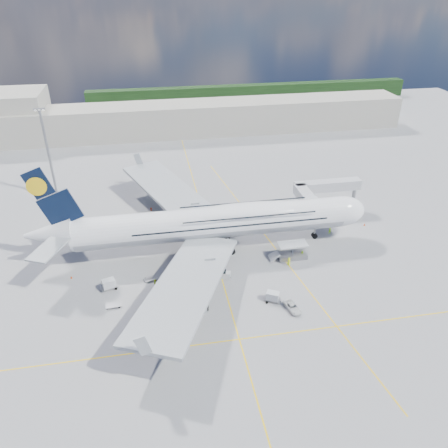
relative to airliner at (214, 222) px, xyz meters
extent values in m
plane|color=gray|center=(-0.26, -10.00, -6.87)|extent=(300.00, 300.00, 0.00)
cube|color=yellow|center=(-0.26, -10.00, -6.86)|extent=(0.25, 220.00, 0.01)
cube|color=yellow|center=(-0.26, -30.00, -6.86)|extent=(120.00, 0.25, 0.01)
cube|color=yellow|center=(13.74, 0.00, -6.86)|extent=(14.16, 99.06, 0.01)
cylinder|color=white|center=(-0.26, 0.00, -0.07)|extent=(62.00, 7.20, 7.20)
cylinder|color=#9EA0A5|center=(-0.26, 0.00, -0.22)|extent=(60.76, 7.13, 7.13)
ellipsoid|color=white|center=(7.74, 0.00, 1.91)|extent=(36.00, 6.84, 3.76)
ellipsoid|color=white|center=(30.74, 0.00, -0.07)|extent=(11.52, 7.20, 7.20)
ellipsoid|color=black|center=(33.98, 0.00, 0.53)|extent=(3.84, 4.16, 1.44)
cone|color=white|center=(-35.76, 0.00, 0.73)|extent=(10.00, 6.84, 6.84)
cube|color=black|center=(-33.76, 0.00, 9.53)|extent=(11.02, 0.46, 14.61)
cylinder|color=yellow|center=(-35.86, 0.00, 12.03)|extent=(4.00, 0.60, 4.00)
cube|color=#999EA3|center=(-8.26, 20.00, -1.27)|extent=(25.49, 39.15, 3.35)
cube|color=#999EA3|center=(-8.26, -20.00, -1.27)|extent=(25.49, 39.15, 3.35)
cylinder|color=#B7BABF|center=(-3.26, 12.50, -3.67)|extent=(5.20, 3.50, 3.50)
cylinder|color=#B7BABF|center=(-7.76, 23.00, -3.67)|extent=(5.20, 3.50, 3.50)
cylinder|color=#B7BABF|center=(-3.26, -12.50, -3.67)|extent=(5.20, 3.50, 3.50)
cylinder|color=#B7BABF|center=(-7.76, -23.00, -3.67)|extent=(5.20, 3.50, 3.50)
cylinder|color=gray|center=(24.74, 0.00, -4.67)|extent=(0.44, 0.44, 3.80)
cylinder|color=black|center=(24.74, 0.00, -6.22)|extent=(1.30, 0.90, 1.30)
cylinder|color=gray|center=(-0.26, 0.00, -4.67)|extent=(0.56, 0.56, 3.80)
cylinder|color=black|center=(-0.26, 3.20, -6.12)|extent=(1.50, 0.90, 1.50)
cube|color=#B7B7BC|center=(24.74, 8.60, 0.23)|extent=(3.00, 10.00, 2.60)
cube|color=#B7B7BC|center=(32.74, 13.60, 0.23)|extent=(18.00, 3.00, 2.60)
cylinder|color=gray|center=(26.74, 11.60, -3.32)|extent=(0.80, 0.80, 7.10)
cylinder|color=black|center=(26.74, 11.60, -6.42)|extent=(0.90, 0.80, 0.90)
cylinder|color=gray|center=(40.74, 13.60, -3.32)|extent=(1.00, 1.00, 7.10)
cube|color=gray|center=(40.74, 13.60, -6.47)|extent=(2.00, 2.00, 0.80)
cylinder|color=#B7B7BC|center=(24.74, 4.80, 0.23)|extent=(3.60, 3.60, 2.80)
cube|color=silver|center=(16.74, -7.10, -3.37)|extent=(6.50, 3.20, 0.35)
cube|color=gray|center=(16.74, -7.10, -6.32)|extent=(6.50, 3.20, 1.10)
cube|color=gray|center=(16.74, -7.10, -4.82)|extent=(0.22, 1.99, 3.00)
cylinder|color=black|center=(14.14, -8.30, -6.52)|extent=(0.70, 0.30, 0.70)
cube|color=silver|center=(12.54, -7.10, -5.87)|extent=(2.16, 2.60, 1.60)
cylinder|color=gray|center=(-40.26, 35.00, 5.63)|extent=(0.70, 0.70, 25.00)
cube|color=gray|center=(-40.26, 35.00, 18.33)|extent=(3.00, 0.40, 0.60)
cube|color=#B2AD9E|center=(-0.26, 85.00, -0.87)|extent=(180.00, 16.00, 12.00)
cube|color=#193814|center=(39.74, 130.00, -2.87)|extent=(160.00, 6.00, 8.00)
cube|color=gray|center=(-23.47, -11.30, -6.47)|extent=(3.80, 2.77, 0.20)
cylinder|color=black|center=(-24.84, -11.98, -6.62)|extent=(0.50, 0.20, 0.50)
cylinder|color=black|center=(-22.11, -10.62, -6.62)|extent=(0.50, 0.20, 0.50)
cube|color=silver|center=(-23.47, -11.30, -5.56)|extent=(2.90, 2.38, 1.70)
cube|color=gray|center=(-9.63, -15.71, -6.50)|extent=(3.37, 2.16, 0.19)
cylinder|color=black|center=(-10.89, -16.34, -6.64)|extent=(0.46, 0.19, 0.46)
cylinder|color=black|center=(-8.38, -15.08, -6.64)|extent=(0.46, 0.19, 0.46)
cube|color=silver|center=(-9.63, -15.71, -5.66)|extent=(2.53, 1.93, 1.57)
cube|color=gray|center=(-15.12, -10.00, -6.56)|extent=(2.89, 2.06, 0.16)
cylinder|color=black|center=(-16.16, -10.52, -6.68)|extent=(0.38, 0.16, 0.38)
cylinder|color=black|center=(-14.07, -9.47, -6.68)|extent=(0.38, 0.16, 0.38)
cube|color=gray|center=(-22.47, -17.20, -6.53)|extent=(3.02, 1.79, 0.17)
cylinder|color=black|center=(-23.63, -17.77, -6.66)|extent=(0.42, 0.17, 0.42)
cylinder|color=black|center=(-21.32, -16.62, -6.66)|extent=(0.42, 0.17, 0.42)
cube|color=gray|center=(8.30, -20.93, -6.49)|extent=(3.67, 3.04, 0.19)
cylinder|color=black|center=(7.00, -21.58, -6.63)|extent=(0.48, 0.19, 0.48)
cylinder|color=black|center=(9.59, -20.28, -6.63)|extent=(0.48, 0.19, 0.48)
cube|color=silver|center=(8.30, -20.93, -5.63)|extent=(2.86, 2.54, 1.62)
cube|color=gray|center=(-0.67, -8.72, -6.49)|extent=(3.67, 2.80, 0.20)
cylinder|color=black|center=(-1.97, -9.37, -6.63)|extent=(0.48, 0.20, 0.48)
cylinder|color=black|center=(0.64, -8.07, -6.63)|extent=(0.48, 0.20, 0.48)
cube|color=silver|center=(-0.67, -8.72, -5.62)|extent=(2.82, 2.39, 1.63)
cube|color=silver|center=(0.16, -11.82, -6.14)|extent=(3.19, 2.13, 1.36)
cube|color=black|center=(0.16, -11.82, -5.30)|extent=(1.36, 1.50, 0.52)
cylinder|color=black|center=(-0.89, -12.40, -6.53)|extent=(0.67, 0.26, 0.67)
cylinder|color=black|center=(1.21, -11.25, -6.53)|extent=(0.67, 0.26, 0.67)
cube|color=gray|center=(-11.13, 9.66, -5.79)|extent=(7.48, 4.54, 2.16)
cube|color=silver|center=(-11.88, 9.66, -3.73)|extent=(5.75, 4.10, 2.38)
cube|color=silver|center=(-8.42, 9.66, -4.81)|extent=(2.59, 2.95, 1.73)
cube|color=black|center=(-7.67, 9.66, -4.60)|extent=(0.79, 2.11, 0.97)
cylinder|color=black|center=(-8.75, 8.42, -6.27)|extent=(1.19, 0.38, 1.19)
cylinder|color=black|center=(-13.50, 10.91, -6.27)|extent=(1.19, 0.38, 1.19)
cube|color=#E6480C|center=(-11.88, 9.66, -4.49)|extent=(5.82, 4.17, 0.54)
cube|color=gray|center=(-11.46, 40.35, -5.87)|extent=(6.85, 3.77, 1.99)
cube|color=silver|center=(-12.16, 40.35, -3.98)|extent=(5.22, 3.49, 2.19)
cube|color=silver|center=(-8.97, 40.35, -4.97)|extent=(2.26, 2.63, 1.60)
cube|color=black|center=(-8.27, 40.35, -4.77)|extent=(0.59, 1.98, 0.90)
cylinder|color=black|center=(-9.27, 39.21, -6.32)|extent=(1.10, 0.35, 1.10)
cylinder|color=black|center=(-13.66, 41.50, -6.32)|extent=(1.10, 0.35, 1.10)
imported|color=silver|center=(11.36, -24.17, -6.26)|extent=(2.84, 4.71, 1.22)
imported|color=#A7FF1A|center=(29.18, 1.19, -5.89)|extent=(0.82, 0.65, 1.95)
imported|color=#A8E718|center=(19.02, -7.62, -5.98)|extent=(1.05, 0.95, 1.78)
imported|color=#B5DB17|center=(-14.19, -12.37, -5.97)|extent=(0.52, 1.08, 1.79)
imported|color=#EFFF1A|center=(15.13, -9.86, -5.90)|extent=(0.86, 1.08, 1.94)
imported|color=#DCFF1A|center=(-9.38, -27.30, -5.95)|extent=(1.35, 1.09, 1.83)
cone|color=#E6480C|center=(39.52, 3.44, -6.56)|extent=(0.49, 0.49, 0.62)
cube|color=#E6480C|center=(39.52, 3.44, -6.85)|extent=(0.42, 0.42, 0.03)
cone|color=#E6480C|center=(-13.88, 21.35, -6.61)|extent=(0.41, 0.41, 0.52)
cube|color=#E6480C|center=(-13.88, 21.35, -6.85)|extent=(0.35, 0.35, 0.03)
cone|color=#E6480C|center=(-13.90, 22.21, -6.57)|extent=(0.47, 0.47, 0.60)
cube|color=#E6480C|center=(-13.90, 22.21, -6.85)|extent=(0.41, 0.41, 0.03)
cone|color=#E6480C|center=(-4.41, -16.68, -6.63)|extent=(0.38, 0.38, 0.48)
cube|color=#E6480C|center=(-4.41, -16.68, -6.86)|extent=(0.33, 0.33, 0.03)
cone|color=#E6480C|center=(-12.63, -29.86, -6.56)|extent=(0.48, 0.48, 0.61)
cube|color=#E6480C|center=(-12.63, -29.86, -6.85)|extent=(0.41, 0.41, 0.03)
cone|color=#E6480C|center=(-31.55, -6.35, -6.59)|extent=(0.43, 0.43, 0.55)
cube|color=#E6480C|center=(-31.55, -6.35, -6.85)|extent=(0.37, 0.37, 0.03)
camera|label=1|loc=(-12.93, -85.04, 49.20)|focal=35.00mm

